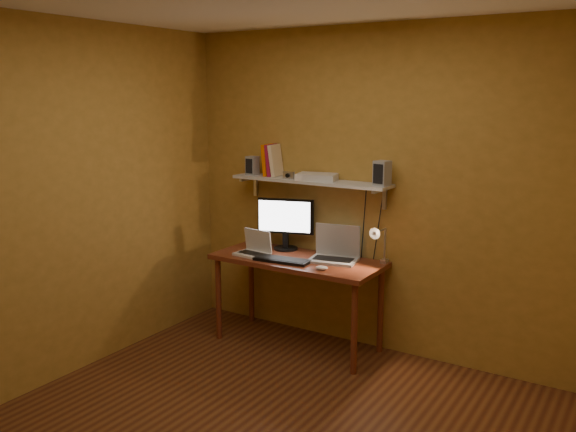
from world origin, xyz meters
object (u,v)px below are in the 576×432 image
Objects in this scene: wall_shelf at (310,181)px; shelf_camera at (289,175)px; laptop at (335,251)px; speaker_left at (252,165)px; desk at (297,268)px; monitor at (286,221)px; desk_lamp at (379,240)px; speaker_right at (382,173)px; mouse at (322,268)px; keyboard at (282,260)px; netbook at (255,248)px; router at (317,177)px.

wall_shelf is 14.03× the size of shelf_camera.
laptop is 2.58× the size of speaker_left.
monitor is at bearing 141.04° from desk.
desk_lamp is 0.52m from speaker_right.
wall_shelf is 2.95× the size of monitor.
wall_shelf is 0.78m from mouse.
wall_shelf reaches higher than desk_lamp.
mouse is at bearing -51.21° from monitor.
monitor is 0.46m from keyboard.
speaker_right is (0.64, -0.01, 0.11)m from wall_shelf.
desk is 1.00× the size of wall_shelf.
mouse is at bearing -49.36° from wall_shelf.
netbook is at bearing -153.34° from speaker_right.
netbook is at bearing -130.29° from monitor.
monitor is 1.04× the size of keyboard.
mouse reaches higher than keyboard.
monitor is at bearing -179.21° from router.
speaker_right reaches higher than laptop.
speaker_left is (-0.57, 0.18, 0.79)m from desk.
wall_shelf is 0.61m from laptop.
speaker_left is at bearing 164.04° from monitor.
speaker_right is at bearing -0.52° from wall_shelf.
laptop reaches higher than keyboard.
desk is 14.65× the size of mouse.
keyboard is (-0.05, -0.16, 0.10)m from desk.
laptop is at bearing -1.78° from shelf_camera.
wall_shelf reaches higher than monitor.
desk_lamp is (1.02, 0.22, 0.15)m from netbook.
desk is 0.99m from speaker_left.
speaker_left is (-0.52, 0.34, 0.69)m from keyboard.
mouse is at bearing -30.29° from desk.
speaker_left reaches higher than desk.
netbook is (-0.12, -0.29, -0.19)m from monitor.
monitor is 0.90m from desk_lamp.
laptop is 1.07m from speaker_left.
shelf_camera is (0.19, 0.23, 0.60)m from netbook.
shelf_camera is (-0.17, 0.13, 0.74)m from desk.
desk_lamp reaches higher than netbook.
laptop reaches higher than netbook.
mouse is at bearing -33.04° from shelf_camera.
wall_shelf is 3.73× the size of desk_lamp.
speaker_left is 0.84× the size of speaker_right.
netbook is at bearing -129.60° from shelf_camera.
laptop is 0.68m from netbook.
keyboard is (-0.34, -0.27, -0.06)m from laptop.
monitor reaches higher than desk.
router is (0.07, 0.00, 0.04)m from wall_shelf.
router is at bearing 173.38° from desk_lamp.
laptop is (0.28, 0.12, 0.16)m from desk.
mouse is 0.25× the size of desk_lamp.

